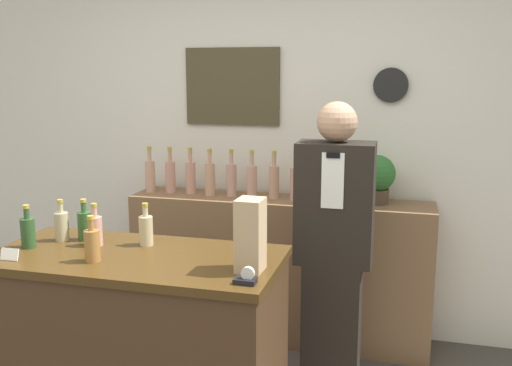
% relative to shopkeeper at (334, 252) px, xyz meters
% --- Properties ---
extents(back_wall, '(5.20, 0.09, 2.70)m').
position_rel_shopkeeper_xyz_m(back_wall, '(-0.60, 0.81, 0.53)').
color(back_wall, silver).
rests_on(back_wall, ground_plane).
extents(back_shelf, '(2.01, 0.37, 0.98)m').
position_rel_shopkeeper_xyz_m(back_shelf, '(-0.44, 0.56, -0.33)').
color(back_shelf, brown).
rests_on(back_shelf, ground_plane).
extents(display_counter, '(1.39, 0.67, 0.95)m').
position_rel_shopkeeper_xyz_m(display_counter, '(-0.86, -0.68, -0.35)').
color(display_counter, '#422B19').
rests_on(display_counter, ground_plane).
extents(shopkeeper, '(0.42, 0.26, 1.65)m').
position_rel_shopkeeper_xyz_m(shopkeeper, '(0.00, 0.00, 0.00)').
color(shopkeeper, black).
rests_on(shopkeeper, ground_plane).
extents(potted_plant, '(0.23, 0.23, 0.31)m').
position_rel_shopkeeper_xyz_m(potted_plant, '(0.19, 0.60, 0.32)').
color(potted_plant, '#4C3D2D').
rests_on(potted_plant, back_shelf).
extents(paper_bag, '(0.12, 0.13, 0.32)m').
position_rel_shopkeeper_xyz_m(paper_bag, '(-0.27, -0.75, 0.29)').
color(paper_bag, tan).
rests_on(paper_bag, display_counter).
extents(tape_dispenser, '(0.09, 0.06, 0.07)m').
position_rel_shopkeeper_xyz_m(tape_dispenser, '(-0.25, -0.91, 0.15)').
color(tape_dispenser, black).
rests_on(tape_dispenser, display_counter).
extents(price_card_left, '(0.09, 0.02, 0.06)m').
position_rel_shopkeeper_xyz_m(price_card_left, '(-1.38, -0.90, 0.16)').
color(price_card_left, white).
rests_on(price_card_left, display_counter).
extents(counter_bottle_0, '(0.07, 0.07, 0.22)m').
position_rel_shopkeeper_xyz_m(counter_bottle_0, '(-1.41, -0.71, 0.21)').
color(counter_bottle_0, '#2A4D26').
rests_on(counter_bottle_0, display_counter).
extents(counter_bottle_1, '(0.07, 0.07, 0.22)m').
position_rel_shopkeeper_xyz_m(counter_bottle_1, '(-1.32, -0.56, 0.21)').
color(counter_bottle_1, tan).
rests_on(counter_bottle_1, display_counter).
extents(counter_bottle_2, '(0.07, 0.07, 0.22)m').
position_rel_shopkeeper_xyz_m(counter_bottle_2, '(-1.22, -0.52, 0.21)').
color(counter_bottle_2, '#305A2B').
rests_on(counter_bottle_2, display_counter).
extents(counter_bottle_3, '(0.07, 0.07, 0.22)m').
position_rel_shopkeeper_xyz_m(counter_bottle_3, '(-1.11, -0.60, 0.21)').
color(counter_bottle_3, tan).
rests_on(counter_bottle_3, display_counter).
extents(counter_bottle_4, '(0.07, 0.07, 0.22)m').
position_rel_shopkeeper_xyz_m(counter_bottle_4, '(-1.00, -0.82, 0.21)').
color(counter_bottle_4, '#9E6D35').
rests_on(counter_bottle_4, display_counter).
extents(counter_bottle_5, '(0.07, 0.07, 0.22)m').
position_rel_shopkeeper_xyz_m(counter_bottle_5, '(-0.87, -0.53, 0.21)').
color(counter_bottle_5, tan).
rests_on(counter_bottle_5, display_counter).
extents(shelf_bottle_0, '(0.07, 0.07, 0.32)m').
position_rel_shopkeeper_xyz_m(shelf_bottle_0, '(-1.36, 0.56, 0.27)').
color(shelf_bottle_0, tan).
rests_on(shelf_bottle_0, back_shelf).
extents(shelf_bottle_1, '(0.07, 0.07, 0.32)m').
position_rel_shopkeeper_xyz_m(shelf_bottle_1, '(-1.21, 0.58, 0.27)').
color(shelf_bottle_1, tan).
rests_on(shelf_bottle_1, back_shelf).
extents(shelf_bottle_2, '(0.07, 0.07, 0.32)m').
position_rel_shopkeeper_xyz_m(shelf_bottle_2, '(-1.06, 0.58, 0.27)').
color(shelf_bottle_2, tan).
rests_on(shelf_bottle_2, back_shelf).
extents(shelf_bottle_3, '(0.07, 0.07, 0.32)m').
position_rel_shopkeeper_xyz_m(shelf_bottle_3, '(-0.92, 0.56, 0.27)').
color(shelf_bottle_3, tan).
rests_on(shelf_bottle_3, back_shelf).
extents(shelf_bottle_4, '(0.07, 0.07, 0.32)m').
position_rel_shopkeeper_xyz_m(shelf_bottle_4, '(-0.77, 0.58, 0.27)').
color(shelf_bottle_4, tan).
rests_on(shelf_bottle_4, back_shelf).
extents(shelf_bottle_5, '(0.07, 0.07, 0.32)m').
position_rel_shopkeeper_xyz_m(shelf_bottle_5, '(-0.62, 0.56, 0.27)').
color(shelf_bottle_5, tan).
rests_on(shelf_bottle_5, back_shelf).
extents(shelf_bottle_6, '(0.07, 0.07, 0.32)m').
position_rel_shopkeeper_xyz_m(shelf_bottle_6, '(-0.47, 0.57, 0.27)').
color(shelf_bottle_6, tan).
rests_on(shelf_bottle_6, back_shelf).
extents(shelf_bottle_7, '(0.07, 0.07, 0.32)m').
position_rel_shopkeeper_xyz_m(shelf_bottle_7, '(-0.33, 0.55, 0.27)').
color(shelf_bottle_7, tan).
rests_on(shelf_bottle_7, back_shelf).
extents(shelf_bottle_8, '(0.07, 0.07, 0.32)m').
position_rel_shopkeeper_xyz_m(shelf_bottle_8, '(-0.18, 0.56, 0.27)').
color(shelf_bottle_8, tan).
rests_on(shelf_bottle_8, back_shelf).
extents(shelf_bottle_9, '(0.07, 0.07, 0.32)m').
position_rel_shopkeeper_xyz_m(shelf_bottle_9, '(-0.03, 0.57, 0.27)').
color(shelf_bottle_9, tan).
rests_on(shelf_bottle_9, back_shelf).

